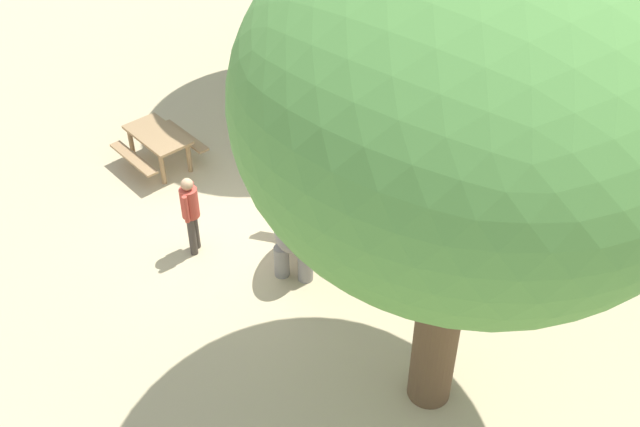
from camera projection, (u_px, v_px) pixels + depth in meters
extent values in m
plane|color=tan|center=(233.00, 233.00, 14.39)|extent=(60.00, 60.00, 0.00)
cylinder|color=gray|center=(295.00, 231.00, 13.96)|extent=(0.27, 0.27, 0.62)
cylinder|color=gray|center=(318.00, 235.00, 13.87)|extent=(0.27, 0.27, 0.62)
cylinder|color=gray|center=(282.00, 261.00, 13.32)|extent=(0.27, 0.27, 0.62)
cylinder|color=gray|center=(305.00, 266.00, 13.23)|extent=(0.27, 0.27, 0.62)
ellipsoid|color=gray|center=(300.00, 218.00, 13.16)|extent=(1.70, 1.14, 0.94)
sphere|color=gray|center=(314.00, 181.00, 13.81)|extent=(0.67, 0.67, 0.67)
cone|color=gray|center=(318.00, 198.00, 14.37)|extent=(0.21, 0.21, 1.05)
cube|color=gray|center=(290.00, 180.00, 13.82)|extent=(0.21, 0.54, 0.50)
cube|color=gray|center=(336.00, 188.00, 13.65)|extent=(0.21, 0.54, 0.50)
cylinder|color=#3F3833|center=(195.00, 230.00, 13.83)|extent=(0.14, 0.14, 0.82)
cylinder|color=#3F3833|center=(192.00, 236.00, 13.69)|extent=(0.14, 0.14, 0.82)
cylinder|color=#B23F33|center=(189.00, 203.00, 13.31)|extent=(0.32, 0.32, 0.58)
sphere|color=tan|center=(187.00, 184.00, 13.06)|extent=(0.22, 0.22, 0.22)
cylinder|color=#B23F33|center=(193.00, 195.00, 13.47)|extent=(0.09, 0.09, 0.55)
cylinder|color=#B23F33|center=(186.00, 209.00, 13.14)|extent=(0.09, 0.09, 0.55)
cylinder|color=brown|center=(347.00, 14.00, 17.28)|extent=(0.77, 0.77, 3.95)
cylinder|color=brown|center=(440.00, 310.00, 10.38)|extent=(0.64, 0.64, 3.59)
ellipsoid|color=#569342|center=(471.00, 95.00, 8.26)|extent=(5.79, 5.31, 4.10)
cube|color=olive|center=(413.00, 106.00, 17.08)|extent=(1.43, 0.97, 0.06)
cube|color=olive|center=(407.00, 96.00, 17.00)|extent=(1.29, 0.66, 0.40)
cube|color=olive|center=(421.00, 105.00, 17.60)|extent=(0.23, 0.36, 0.42)
cube|color=olive|center=(404.00, 127.00, 16.87)|extent=(0.23, 0.36, 0.42)
cube|color=olive|center=(500.00, 197.00, 14.02)|extent=(1.28, 1.69, 0.06)
cylinder|color=olive|center=(516.00, 197.00, 14.66)|extent=(0.10, 0.10, 0.72)
cylinder|color=olive|center=(534.00, 217.00, 14.19)|extent=(0.10, 0.10, 0.72)
cylinder|color=olive|center=(460.00, 210.00, 14.34)|extent=(0.10, 0.10, 0.72)
cylinder|color=olive|center=(477.00, 231.00, 13.88)|extent=(0.10, 0.10, 0.72)
cube|color=olive|center=(481.00, 191.00, 14.67)|extent=(0.76, 1.49, 0.05)
cube|color=olive|center=(515.00, 230.00, 13.76)|extent=(0.76, 1.49, 0.05)
cube|color=#9E7A51|center=(157.00, 135.00, 15.64)|extent=(1.64, 1.61, 0.06)
cylinder|color=#9E7A51|center=(189.00, 157.00, 15.71)|extent=(0.10, 0.10, 0.72)
cylinder|color=#9E7A51|center=(163.00, 169.00, 15.38)|extent=(0.10, 0.10, 0.72)
cylinder|color=#9E7A51|center=(157.00, 133.00, 16.40)|extent=(0.10, 0.10, 0.72)
cylinder|color=#9E7A51|center=(132.00, 144.00, 16.07)|extent=(0.10, 0.10, 0.72)
cube|color=#9E7A51|center=(184.00, 136.00, 16.16)|extent=(1.26, 1.20, 0.05)
cube|color=#9E7A51|center=(133.00, 159.00, 15.52)|extent=(1.26, 1.20, 0.05)
cylinder|color=gray|center=(432.00, 270.00, 13.37)|extent=(0.36, 0.36, 0.32)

